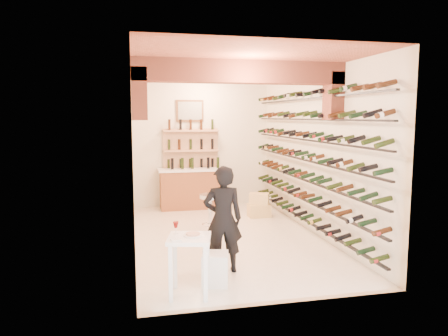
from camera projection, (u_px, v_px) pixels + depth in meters
name	position (u px, v px, depth m)	size (l,w,h in m)	color
ground	(227.00, 236.00, 8.10)	(6.00, 6.00, 0.00)	silver
room_shell	(231.00, 120.00, 7.57)	(3.52, 6.02, 3.21)	silver
wine_rack	(303.00, 155.00, 8.24)	(0.32, 5.70, 2.56)	black
back_counter	(192.00, 187.00, 10.54)	(1.70, 0.62, 1.29)	brown
back_shelving	(191.00, 161.00, 10.69)	(1.40, 0.31, 2.73)	tan
tasting_table	(189.00, 247.00, 5.38)	(0.64, 0.64, 0.94)	white
white_stool	(215.00, 269.00, 5.77)	(0.35, 0.35, 0.44)	white
person	(223.00, 219.00, 6.19)	(0.58, 0.38, 1.60)	black
chrome_barstool	(210.00, 212.00, 8.06)	(0.43, 0.43, 0.83)	silver
crate_lower	(259.00, 210.00, 9.68)	(0.49, 0.34, 0.29)	#E0C07B
crate_upper	(259.00, 199.00, 9.65)	(0.44, 0.30, 0.25)	#E0C07B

